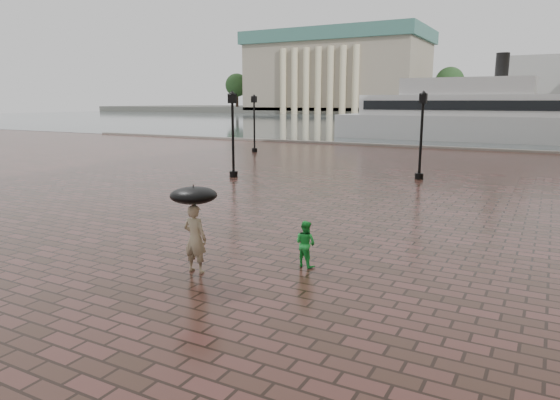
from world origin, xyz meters
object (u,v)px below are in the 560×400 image
street_lamps (295,129)px  ferry_near (465,115)px  child_pedestrian (305,244)px  adult_pedestrian (195,239)px

street_lamps → ferry_near: ferry_near is taller
child_pedestrian → ferry_near: ferry_near is taller
ferry_near → child_pedestrian: bearing=-85.5°
adult_pedestrian → ferry_near: size_ratio=0.06×
adult_pedestrian → child_pedestrian: adult_pedestrian is taller
adult_pedestrian → ferry_near: bearing=-91.6°
ferry_near → adult_pedestrian: bearing=-88.2°
child_pedestrian → ferry_near: (-3.05, 44.45, 2.03)m
street_lamps → adult_pedestrian: size_ratio=9.34×
child_pedestrian → ferry_near: 44.60m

